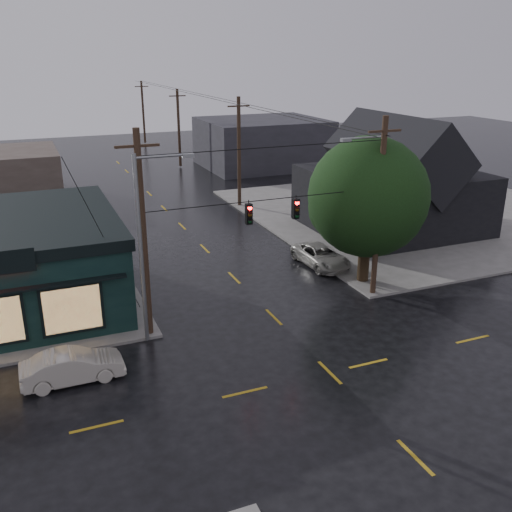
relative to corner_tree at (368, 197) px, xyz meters
name	(u,v)px	position (x,y,z in m)	size (l,w,h in m)	color
ground_plane	(330,373)	(-7.00, -8.37, -5.32)	(160.00, 160.00, 0.00)	black
sidewalk_ne	(417,212)	(13.00, 11.63, -5.24)	(28.00, 28.00, 0.15)	#61605A
ne_building	(394,173)	(8.00, 8.63, -0.85)	(12.60, 11.60, 8.75)	black
corner_tree	(368,197)	(0.00, 0.00, 0.00)	(7.06, 7.06, 8.71)	black
utility_pole_nw	(150,335)	(-13.50, -1.87, -5.32)	(2.00, 0.32, 10.15)	black
utility_pole_ne	(372,295)	(-0.50, -1.87, -5.32)	(2.00, 0.32, 10.15)	black
utility_pole_far_a	(240,206)	(-0.50, 19.63, -5.32)	(2.00, 0.32, 9.65)	black
utility_pole_far_b	(181,167)	(-0.50, 39.63, -5.32)	(2.00, 0.32, 9.15)	black
utility_pole_far_c	(145,144)	(-0.50, 59.63, -5.32)	(2.00, 0.32, 9.15)	black
span_signal_assembly	(273,211)	(-6.90, -1.87, 0.38)	(13.00, 0.48, 1.23)	black
streetlight_nw	(148,342)	(-13.80, -2.57, -5.32)	(5.40, 0.30, 9.15)	gray
streetlight_ne	(373,289)	(0.00, -1.17, -5.32)	(5.40, 0.30, 9.15)	gray
bg_building_east	(262,143)	(9.00, 36.63, -2.52)	(14.00, 12.00, 5.60)	#26262B
sedan_cream	(73,367)	(-17.44, -4.75, -4.62)	(1.49, 4.26, 1.40)	#B4AD9E
suv_silver	(321,256)	(-1.00, 3.45, -4.65)	(2.22, 4.81, 1.34)	gray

